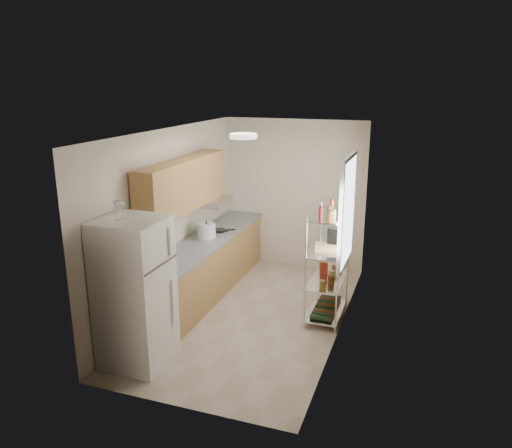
{
  "coord_description": "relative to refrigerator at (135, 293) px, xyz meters",
  "views": [
    {
      "loc": [
        2.19,
        -6.09,
        3.24
      ],
      "look_at": [
        -0.03,
        0.25,
        1.29
      ],
      "focal_mm": 35.0,
      "sensor_mm": 36.0,
      "label": 1
    }
  ],
  "objects": [
    {
      "name": "upper_cabinets",
      "position": [
        -0.18,
        1.67,
        0.93
      ],
      "size": [
        0.33,
        2.2,
        0.72
      ],
      "primitive_type": "cube",
      "color": "#A37545",
      "rests_on": "room"
    },
    {
      "name": "range_hood",
      "position": [
        -0.13,
        2.47,
        0.51
      ],
      "size": [
        0.5,
        0.6,
        0.12
      ],
      "primitive_type": "cube",
      "color": "#B7BABC",
      "rests_on": "room"
    },
    {
      "name": "wine_glass_a",
      "position": [
        -0.09,
        -0.09,
        0.99
      ],
      "size": [
        0.08,
        0.08,
        0.22
      ],
      "primitive_type": null,
      "color": "silver",
      "rests_on": "refrigerator"
    },
    {
      "name": "cutting_board",
      "position": [
        1.87,
        1.87,
        0.15
      ],
      "size": [
        0.45,
        0.53,
        0.03
      ],
      "primitive_type": "cube",
      "rotation": [
        0.0,
        0.0,
        0.21
      ],
      "color": "tan",
      "rests_on": "bakers_rack"
    },
    {
      "name": "room",
      "position": [
        0.87,
        1.57,
        0.42
      ],
      "size": [
        2.52,
        4.42,
        2.62
      ],
      "color": "#B4A592",
      "rests_on": "ground"
    },
    {
      "name": "refrigerator",
      "position": [
        0.0,
        0.0,
        0.0
      ],
      "size": [
        0.73,
        0.73,
        1.76
      ],
      "primitive_type": "cube",
      "color": "white",
      "rests_on": "ground"
    },
    {
      "name": "bakers_rack",
      "position": [
        1.88,
        1.86,
        0.23
      ],
      "size": [
        0.45,
        0.9,
        1.73
      ],
      "color": "silver",
      "rests_on": "ground"
    },
    {
      "name": "window",
      "position": [
        2.1,
        1.92,
        0.67
      ],
      "size": [
        0.06,
        1.0,
        1.46
      ],
      "primitive_type": "cube",
      "color": "white",
      "rests_on": "room"
    },
    {
      "name": "frying_pan_large",
      "position": [
        -0.12,
        2.37,
        0.04
      ],
      "size": [
        0.33,
        0.33,
        0.04
      ],
      "primitive_type": "cylinder",
      "rotation": [
        0.0,
        0.0,
        0.37
      ],
      "color": "black",
      "rests_on": "counter_run"
    },
    {
      "name": "frying_pan_small",
      "position": [
        0.0,
        2.46,
        0.04
      ],
      "size": [
        0.26,
        0.26,
        0.04
      ],
      "primitive_type": "cylinder",
      "rotation": [
        0.0,
        0.0,
        0.48
      ],
      "color": "black",
      "rests_on": "counter_run"
    },
    {
      "name": "storage_bag",
      "position": [
        1.77,
        2.13,
        -0.23
      ],
      "size": [
        0.14,
        0.17,
        0.18
      ],
      "primitive_type": "cube",
      "rotation": [
        0.0,
        0.0,
        0.21
      ],
      "color": "#9E2813",
      "rests_on": "bakers_rack"
    },
    {
      "name": "counter_run",
      "position": [
        -0.05,
        2.0,
        -0.43
      ],
      "size": [
        0.63,
        3.51,
        0.9
      ],
      "color": "#A37545",
      "rests_on": "ground"
    },
    {
      "name": "wine_glass_b",
      "position": [
        -0.08,
        -0.01,
        0.97
      ],
      "size": [
        0.06,
        0.06,
        0.18
      ],
      "primitive_type": null,
      "color": "silver",
      "rests_on": "refrigerator"
    },
    {
      "name": "espresso_machine",
      "position": [
        1.91,
        2.12,
        0.27
      ],
      "size": [
        0.18,
        0.25,
        0.27
      ],
      "primitive_type": "cube",
      "rotation": [
        0.0,
        0.0,
        -0.11
      ],
      "color": "black",
      "rests_on": "bakers_rack"
    },
    {
      "name": "ceiling_dome",
      "position": [
        0.87,
        1.27,
        1.69
      ],
      "size": [
        0.34,
        0.34,
        0.05
      ],
      "primitive_type": "cylinder",
      "color": "white",
      "rests_on": "room"
    },
    {
      "name": "rice_cooker",
      "position": [
        -0.06,
        2.11,
        0.13
      ],
      "size": [
        0.28,
        0.28,
        0.22
      ],
      "primitive_type": "cylinder",
      "color": "white",
      "rests_on": "counter_run"
    }
  ]
}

